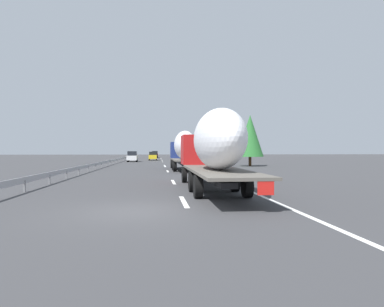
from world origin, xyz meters
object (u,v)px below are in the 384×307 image
(truck_trailing, at_px, (213,146))
(car_white_van, at_px, (132,157))
(truck_lead, at_px, (184,148))
(road_sign, at_px, (195,150))
(car_red_compact, at_px, (155,154))
(car_yellow_coupe, at_px, (153,156))
(car_black_suv, at_px, (155,154))

(truck_trailing, bearing_deg, car_white_van, 8.86)
(truck_lead, height_order, truck_trailing, truck_lead)
(car_white_van, bearing_deg, truck_lead, -165.36)
(truck_lead, bearing_deg, road_sign, -10.05)
(car_white_van, bearing_deg, car_red_compact, -5.54)
(truck_trailing, distance_m, road_sign, 36.78)
(car_white_van, bearing_deg, road_sign, -136.00)
(car_yellow_coupe, bearing_deg, truck_lead, -174.36)
(car_black_suv, distance_m, road_sign, 44.73)
(truck_lead, distance_m, road_sign, 17.76)
(car_yellow_coupe, bearing_deg, car_black_suv, -0.71)
(truck_trailing, xyz_separation_m, road_sign, (36.65, -3.10, -0.22))
(car_yellow_coupe, height_order, car_red_compact, car_red_compact)
(car_red_compact, bearing_deg, car_black_suv, 179.50)
(truck_lead, relative_size, truck_trailing, 0.86)
(truck_lead, height_order, car_yellow_coupe, truck_lead)
(truck_lead, xyz_separation_m, car_white_van, (28.37, 7.41, -1.40))
(truck_trailing, height_order, car_black_suv, truck_trailing)
(car_white_van, relative_size, car_black_suv, 1.09)
(car_white_van, height_order, car_black_suv, car_white_van)
(truck_lead, xyz_separation_m, road_sign, (17.49, -3.10, -0.26))
(car_yellow_coupe, distance_m, road_sign, 21.49)
(truck_lead, height_order, car_red_compact, truck_lead)
(car_black_suv, bearing_deg, road_sign, -171.60)
(road_sign, bearing_deg, truck_lead, 169.95)
(truck_trailing, relative_size, car_black_suv, 3.34)
(truck_lead, xyz_separation_m, car_yellow_coupe, (37.82, 3.73, -1.45))
(truck_lead, distance_m, car_black_suv, 61.84)
(car_red_compact, height_order, car_black_suv, car_black_suv)
(truck_lead, relative_size, car_red_compact, 2.94)
(truck_trailing, bearing_deg, truck_lead, -0.00)
(truck_trailing, relative_size, road_sign, 4.62)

